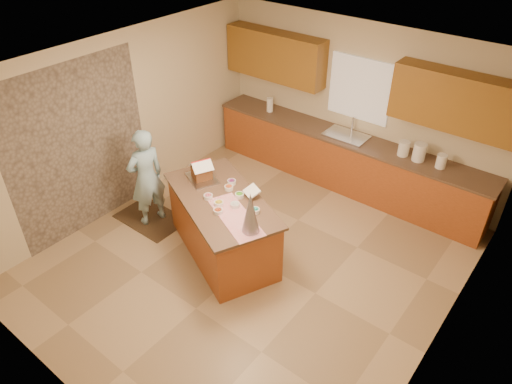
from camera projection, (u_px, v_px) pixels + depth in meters
floor at (253, 259)px, 6.58m from camera, size 5.50×5.50×0.00m
ceiling at (252, 74)px, 5.04m from camera, size 5.50×5.50×0.00m
wall_back at (358, 106)px, 7.59m from camera, size 5.50×5.50×0.00m
wall_front at (53, 316)px, 4.04m from camera, size 5.50×5.50×0.00m
wall_left at (123, 123)px, 7.08m from camera, size 5.50×5.50×0.00m
wall_right at (454, 266)px, 4.54m from camera, size 5.50×5.50×0.00m
stone_accent at (80, 150)px, 6.62m from camera, size 0.00×2.50×2.50m
window_curtain at (360, 89)px, 7.40m from camera, size 1.05×0.03×1.00m
back_counter_base at (343, 162)px, 7.91m from camera, size 4.80×0.60×0.88m
back_counter_top at (346, 138)px, 7.65m from camera, size 4.85×0.63×0.04m
upper_cabinet_left at (275, 56)px, 7.95m from camera, size 1.85×0.35×0.80m
upper_cabinet_right at (459, 102)px, 6.37m from camera, size 1.85×0.35×0.80m
sink at (346, 138)px, 7.66m from camera, size 0.70×0.45×0.12m
faucet at (353, 125)px, 7.68m from camera, size 0.03×0.03×0.28m
island_base at (223, 227)px, 6.48m from camera, size 2.02×1.58×0.88m
island_top at (221, 200)px, 6.22m from camera, size 2.12×1.68×0.04m
table_runner at (235, 217)px, 5.88m from camera, size 1.06×0.75×0.01m
baking_tray at (202, 178)px, 6.59m from camera, size 0.56×0.50×0.03m
cookbook at (252, 191)px, 6.19m from camera, size 0.27×0.25×0.09m
tinsel_tree at (251, 213)px, 5.50m from camera, size 0.29×0.29×0.55m
rug at (151, 218)px, 7.34m from camera, size 1.05×0.68×0.01m
boy at (146, 178)px, 6.87m from camera, size 0.48×0.63×1.55m
canister_a at (404, 148)px, 7.08m from camera, size 0.17×0.17×0.23m
canister_b at (419, 152)px, 6.95m from camera, size 0.19×0.19×0.27m
canister_c at (441, 161)px, 6.79m from camera, size 0.15×0.15×0.21m
paper_towel at (270, 105)px, 8.36m from camera, size 0.12×0.12×0.25m
gingerbread_house at (202, 171)px, 6.52m from camera, size 0.37×0.37×0.28m
candy_bowls at (229, 199)px, 6.15m from camera, size 0.80×0.73×0.06m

